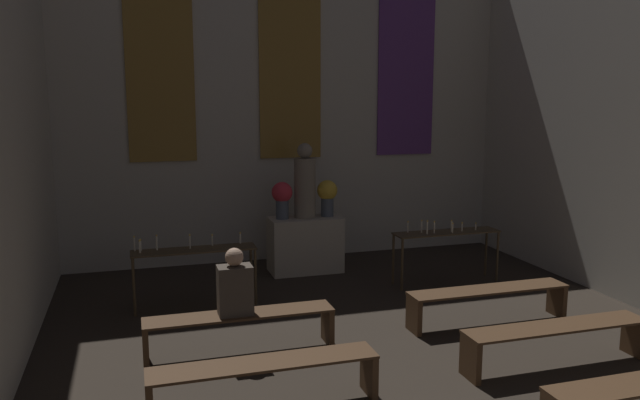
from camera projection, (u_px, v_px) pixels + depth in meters
name	position (u px, v px, depth m)	size (l,w,h in m)	color
wall_back	(289.00, 97.00, 10.20)	(7.53, 0.16, 5.31)	beige
altar	(305.00, 244.00, 9.68)	(1.11, 0.58, 0.86)	#BCB29E
statue	(305.00, 184.00, 9.52)	(0.33, 0.33, 1.15)	gray
flower_vase_left	(282.00, 197.00, 9.45)	(0.32, 0.32, 0.57)	#4C5666
flower_vase_right	(327.00, 195.00, 9.66)	(0.32, 0.32, 0.57)	#4C5666
candle_rack_left	(193.00, 257.00, 8.01)	(1.58, 0.37, 0.97)	#473823
candle_rack_right	(446.00, 238.00, 9.04)	(1.58, 0.37, 0.97)	#473823
pew_third_left	(265.00, 374.00, 5.41)	(2.01, 0.36, 0.44)	#4C331E
pew_third_right	(557.00, 336.00, 6.27)	(2.01, 0.36, 0.44)	#4C331E
pew_back_left	(240.00, 324.00, 6.61)	(2.01, 0.36, 0.44)	#4C331E
pew_back_right	(488.00, 298.00, 7.46)	(2.01, 0.36, 0.44)	#4C331E
person_seated	(235.00, 286.00, 6.52)	(0.36, 0.24, 0.71)	#4C4238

